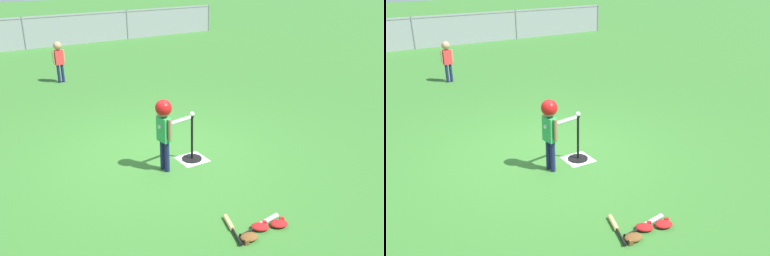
# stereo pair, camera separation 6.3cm
# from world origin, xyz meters

# --- Properties ---
(ground_plane) EXTENTS (60.00, 60.00, 0.00)m
(ground_plane) POSITION_xyz_m (0.00, 0.00, 0.00)
(ground_plane) COLOR #336B28
(home_plate) EXTENTS (0.44, 0.44, 0.01)m
(home_plate) POSITION_xyz_m (0.34, -0.43, 0.00)
(home_plate) COLOR white
(home_plate) RESTS_ON ground_plane
(batting_tee) EXTENTS (0.32, 0.32, 0.75)m
(batting_tee) POSITION_xyz_m (0.34, -0.43, 0.12)
(batting_tee) COLOR black
(batting_tee) RESTS_ON ground_plane
(baseball_on_tee) EXTENTS (0.07, 0.07, 0.07)m
(baseball_on_tee) POSITION_xyz_m (0.34, -0.43, 0.78)
(baseball_on_tee) COLOR white
(baseball_on_tee) RESTS_ON batting_tee
(batter_child) EXTENTS (0.63, 0.32, 1.14)m
(batter_child) POSITION_xyz_m (-0.20, -0.52, 0.81)
(batter_child) COLOR #191E4C
(batter_child) RESTS_ON ground_plane
(fielder_deep_left) EXTENTS (0.32, 0.21, 1.08)m
(fielder_deep_left) POSITION_xyz_m (-0.15, 5.26, 0.69)
(fielder_deep_left) COLOR #191E4C
(fielder_deep_left) RESTS_ON ground_plane
(spare_bat_silver) EXTENTS (0.66, 0.14, 0.06)m
(spare_bat_silver) POSITION_xyz_m (0.15, -2.40, 0.03)
(spare_bat_silver) COLOR silver
(spare_bat_silver) RESTS_ON ground_plane
(spare_bat_wood) EXTENTS (0.23, 0.56, 0.06)m
(spare_bat_wood) POSITION_xyz_m (-0.25, -2.24, 0.03)
(spare_bat_wood) COLOR #DBB266
(spare_bat_wood) RESTS_ON ground_plane
(glove_by_plate) EXTENTS (0.27, 0.25, 0.07)m
(glove_by_plate) POSITION_xyz_m (0.03, -2.45, 0.04)
(glove_by_plate) COLOR #B21919
(glove_by_plate) RESTS_ON ground_plane
(glove_near_bats) EXTENTS (0.25, 0.21, 0.07)m
(glove_near_bats) POSITION_xyz_m (-0.21, -2.54, 0.04)
(glove_near_bats) COLOR brown
(glove_near_bats) RESTS_ON ground_plane
(glove_tossed_aside) EXTENTS (0.26, 0.22, 0.07)m
(glove_tossed_aside) POSITION_xyz_m (0.27, -2.53, 0.04)
(glove_tossed_aside) COLOR #B21919
(glove_tossed_aside) RESTS_ON ground_plane
(outfield_fence) EXTENTS (16.06, 0.06, 1.15)m
(outfield_fence) POSITION_xyz_m (0.00, 10.27, 0.62)
(outfield_fence) COLOR slate
(outfield_fence) RESTS_ON ground_plane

